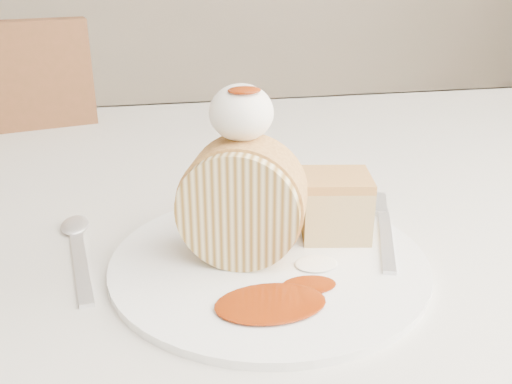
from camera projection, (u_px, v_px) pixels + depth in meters
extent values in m
cube|color=beige|center=(242.00, 208.00, 0.68)|extent=(1.40, 0.90, 0.04)
cube|color=beige|center=(204.00, 171.00, 1.13)|extent=(1.40, 0.01, 0.28)
cylinder|color=brown|center=(489.00, 271.00, 1.27)|extent=(0.06, 0.06, 0.71)
cylinder|color=brown|center=(82.00, 286.00, 1.48)|extent=(0.04, 0.04, 0.42)
cylinder|color=brown|center=(109.00, 376.00, 1.16)|extent=(0.04, 0.04, 0.42)
cylinder|color=white|center=(269.00, 261.00, 0.51)|extent=(0.33, 0.33, 0.01)
cylinder|color=beige|center=(242.00, 203.00, 0.50)|extent=(0.12, 0.09, 0.11)
cube|color=tan|center=(335.00, 209.00, 0.55)|extent=(0.07, 0.07, 0.05)
ellipsoid|color=white|center=(241.00, 113.00, 0.48)|extent=(0.05, 0.05, 0.05)
ellipsoid|color=maroon|center=(244.00, 83.00, 0.46)|extent=(0.03, 0.02, 0.01)
cube|color=silver|center=(386.00, 240.00, 0.54)|extent=(0.08, 0.17, 0.00)
cube|color=silver|center=(81.00, 267.00, 0.51)|extent=(0.05, 0.16, 0.00)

